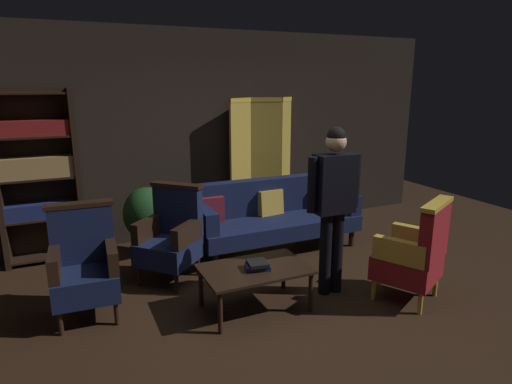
% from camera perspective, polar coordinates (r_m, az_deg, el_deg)
% --- Properties ---
extents(ground_plane, '(10.00, 10.00, 0.00)m').
position_cam_1_polar(ground_plane, '(4.43, 4.43, -14.36)').
color(ground_plane, black).
extents(back_wall, '(7.20, 0.10, 2.80)m').
position_cam_1_polar(back_wall, '(6.19, -6.39, 7.45)').
color(back_wall, black).
rests_on(back_wall, ground_plane).
extents(folding_screen, '(2.11, 0.53, 1.90)m').
position_cam_1_polar(folding_screen, '(6.70, 4.20, 4.43)').
color(folding_screen, '#B29338').
rests_on(folding_screen, ground_plane).
extents(bookshelf, '(0.90, 0.32, 2.05)m').
position_cam_1_polar(bookshelf, '(5.69, -26.46, 2.12)').
color(bookshelf, black).
rests_on(bookshelf, ground_plane).
extents(velvet_couch, '(2.12, 0.78, 0.88)m').
position_cam_1_polar(velvet_couch, '(5.69, 2.32, -2.83)').
color(velvet_couch, black).
rests_on(velvet_couch, ground_plane).
extents(coffee_table, '(1.00, 0.64, 0.42)m').
position_cam_1_polar(coffee_table, '(4.18, -0.13, -10.41)').
color(coffee_table, black).
rests_on(coffee_table, ground_plane).
extents(armchair_gilt_accent, '(0.78, 0.78, 1.04)m').
position_cam_1_polar(armchair_gilt_accent, '(4.57, 19.95, -7.54)').
color(armchair_gilt_accent, gold).
rests_on(armchair_gilt_accent, ground_plane).
extents(armchair_wing_left, '(0.61, 0.61, 1.04)m').
position_cam_1_polar(armchair_wing_left, '(4.34, -21.42, -8.84)').
color(armchair_wing_left, black).
rests_on(armchair_wing_left, ground_plane).
extents(armchair_wing_right, '(0.82, 0.82, 1.04)m').
position_cam_1_polar(armchair_wing_right, '(4.86, -11.02, -5.64)').
color(armchair_wing_right, black).
rests_on(armchair_wing_right, ground_plane).
extents(standing_figure, '(0.59, 0.23, 1.70)m').
position_cam_1_polar(standing_figure, '(4.36, 10.08, -0.52)').
color(standing_figure, black).
rests_on(standing_figure, ground_plane).
extents(potted_plant, '(0.58, 0.58, 0.87)m').
position_cam_1_polar(potted_plant, '(5.56, -13.97, -3.12)').
color(potted_plant, brown).
rests_on(potted_plant, ground_plane).
extents(book_navy_cloth, '(0.26, 0.20, 0.04)m').
position_cam_1_polar(book_navy_cloth, '(4.13, 0.23, -9.74)').
color(book_navy_cloth, navy).
rests_on(book_navy_cloth, coffee_table).
extents(book_black_cloth, '(0.21, 0.21, 0.03)m').
position_cam_1_polar(book_black_cloth, '(4.11, 0.23, -9.26)').
color(book_black_cloth, black).
rests_on(book_black_cloth, book_navy_cloth).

